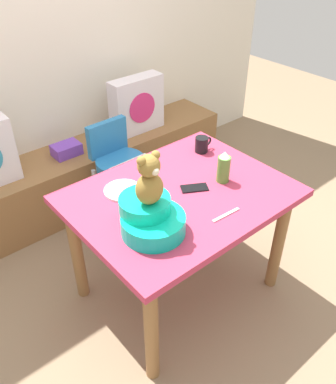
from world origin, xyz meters
name	(u,v)px	position (x,y,z in m)	size (l,w,h in m)	color
ground_plane	(178,287)	(0.00, 0.00, 0.00)	(8.00, 8.00, 0.00)	#8C7256
back_wall	(38,27)	(0.00, 1.46, 1.30)	(4.40, 0.10, 2.60)	silver
window_bench	(79,177)	(0.00, 1.19, 0.23)	(2.60, 0.44, 0.46)	olive
pillow_floral_right	(137,105)	(0.57, 1.17, 0.68)	(0.44, 0.15, 0.44)	silver
book_stack	(66,150)	(-0.06, 1.19, 0.50)	(0.20, 0.14, 0.09)	purple
dining_table	(180,210)	(0.00, 0.00, 0.63)	(1.14, 0.88, 0.74)	#B73351
highchair	(120,163)	(0.11, 0.75, 0.52)	(0.34, 0.45, 0.79)	#2672B2
infant_seat_teal	(150,218)	(-0.30, -0.13, 0.81)	(0.30, 0.33, 0.16)	#0CC6A3
teddy_bear	(149,181)	(-0.30, -0.13, 1.02)	(0.13, 0.12, 0.25)	olive
ketchup_bottle	(224,167)	(0.25, -0.06, 0.83)	(0.07, 0.07, 0.18)	#4C8C33
coffee_mug	(202,144)	(0.39, 0.24, 0.79)	(0.12, 0.08, 0.09)	black
dinner_plate_near	(123,190)	(-0.22, 0.21, 0.75)	(0.20, 0.20, 0.01)	white
cell_phone	(194,188)	(0.08, -0.02, 0.74)	(0.07, 0.14, 0.01)	black
table_fork	(226,215)	(0.05, -0.29, 0.74)	(0.02, 0.17, 0.01)	silver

